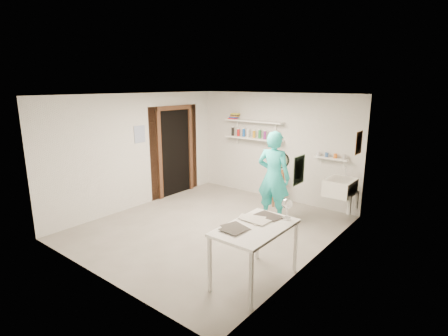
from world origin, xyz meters
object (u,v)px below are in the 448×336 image
Objects in this scene: wooden_chair at (273,186)px; wall_clock at (281,160)px; man at (274,177)px; desk_lamp at (287,204)px; belfast_sink at (340,187)px; work_table at (255,254)px.

wall_clock is at bearing -36.94° from wooden_chair.
desk_lamp is (1.10, -1.52, 0.13)m from man.
wall_clock reaches higher than desk_lamp.
wall_clock is at bearing -153.08° from belfast_sink.
wall_clock is 2.13× the size of desk_lamp.
work_table is (-0.11, -2.71, -0.31)m from belfast_sink.
desk_lamp is at bearing 117.90° from man.
man is at bearing -106.11° from wall_clock.
wooden_chair is at bearing -67.82° from man.
belfast_sink is 0.34× the size of man.
wall_clock reaches higher than work_table.
belfast_sink is at bearing 18.87° from wall_clock.
man is 5.56× the size of wall_clock.
belfast_sink is 0.76× the size of wooden_chair.
wooden_chair is (-0.51, 0.88, -0.48)m from man.
desk_lamp reaches higher than belfast_sink.
work_table is (0.91, -1.99, -0.48)m from man.
wooden_chair is (-1.53, 0.16, -0.30)m from belfast_sink.
belfast_sink is 1.91× the size of wall_clock.
belfast_sink is at bearing 7.79° from wooden_chair.
wall_clock reaches higher than belfast_sink.
wooden_chair is at bearing 116.32° from work_table.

